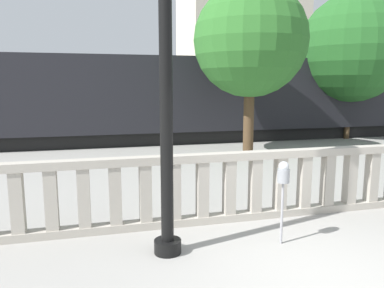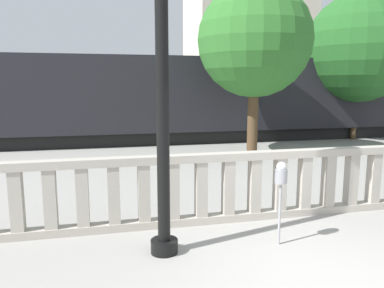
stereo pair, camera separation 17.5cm
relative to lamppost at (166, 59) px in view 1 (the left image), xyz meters
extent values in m
plane|color=gray|center=(1.85, -1.39, -2.84)|extent=(160.00, 160.00, 0.00)
cube|color=#ADA599|center=(1.85, 1.03, -2.77)|extent=(17.94, 0.24, 0.14)
cube|color=#ADA599|center=(1.85, 1.03, -1.63)|extent=(17.94, 0.24, 0.14)
cube|color=#ADA599|center=(-2.23, 1.03, -2.20)|extent=(0.20, 0.20, 1.00)
cube|color=#ADA599|center=(-1.72, 1.03, -2.20)|extent=(0.20, 0.20, 1.00)
cube|color=#ADA599|center=(-1.21, 1.03, -2.20)|extent=(0.20, 0.20, 1.00)
cube|color=#ADA599|center=(-0.70, 1.03, -2.20)|extent=(0.20, 0.20, 1.00)
cube|color=#ADA599|center=(-0.19, 1.03, -2.20)|extent=(0.20, 0.20, 1.00)
cube|color=#ADA599|center=(0.32, 1.03, -2.20)|extent=(0.20, 0.20, 1.00)
cube|color=#ADA599|center=(0.83, 1.03, -2.20)|extent=(0.20, 0.20, 1.00)
cube|color=#ADA599|center=(1.34, 1.03, -2.20)|extent=(0.20, 0.20, 1.00)
cube|color=#ADA599|center=(1.85, 1.03, -2.20)|extent=(0.20, 0.20, 1.00)
cube|color=#ADA599|center=(2.36, 1.03, -2.20)|extent=(0.20, 0.20, 1.00)
cube|color=#ADA599|center=(2.87, 1.03, -2.20)|extent=(0.20, 0.20, 1.00)
cube|color=#ADA599|center=(3.38, 1.03, -2.20)|extent=(0.20, 0.20, 1.00)
cube|color=#ADA599|center=(3.89, 1.03, -2.20)|extent=(0.20, 0.20, 1.00)
cube|color=#ADA599|center=(4.40, 1.03, -2.20)|extent=(0.20, 0.20, 1.00)
cylinder|color=black|center=(0.00, 0.00, -2.74)|extent=(0.41, 0.41, 0.20)
cylinder|color=black|center=(0.00, 0.00, -0.23)|extent=(0.18, 0.18, 4.81)
cylinder|color=#99999E|center=(1.80, -0.12, -2.34)|extent=(0.04, 0.04, 0.99)
cylinder|color=gray|center=(1.80, -0.12, -1.74)|extent=(0.19, 0.19, 0.21)
sphere|color=#B2B7BC|center=(1.80, -0.12, -1.59)|extent=(0.16, 0.16, 0.16)
cube|color=black|center=(4.89, 10.84, -2.57)|extent=(26.10, 2.13, 0.55)
cube|color=black|center=(4.89, 10.84, -0.76)|extent=(26.63, 2.67, 3.06)
cube|color=beige|center=(10.31, 23.39, 2.13)|extent=(8.90, 6.37, 9.93)
cylinder|color=#4C3823|center=(4.33, 7.22, -1.58)|extent=(0.37, 0.37, 2.52)
sphere|color=#2D6B28|center=(4.33, 7.22, 1.16)|extent=(3.95, 3.95, 3.95)
cylinder|color=#4C3823|center=(10.27, 9.66, -1.71)|extent=(0.25, 0.25, 2.27)
sphere|color=#235B23|center=(10.27, 9.66, 1.21)|extent=(4.77, 4.77, 4.77)
camera|label=1|loc=(-0.96, -5.19, -0.35)|focal=35.00mm
camera|label=2|loc=(-0.80, -5.23, -0.35)|focal=35.00mm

